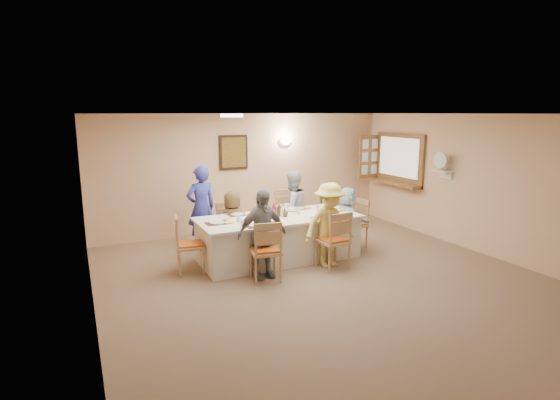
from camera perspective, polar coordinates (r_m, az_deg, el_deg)
name	(u,v)px	position (r m, az deg, el deg)	size (l,w,h in m)	color
ground	(332,285)	(6.67, 6.83, -10.90)	(7.00, 7.00, 0.00)	#866B56
room_walls	(335,184)	(6.26, 7.16, 2.04)	(7.00, 7.00, 7.00)	#DFB189
wall_picture	(234,152)	(9.22, -6.09, 6.20)	(0.62, 0.05, 0.72)	#321B11
wall_sconce	(286,141)	(9.64, 0.73, 7.68)	(0.26, 0.09, 0.18)	white
ceiling_light	(232,116)	(7.10, -6.31, 10.91)	(0.36, 0.36, 0.05)	white
serving_hatch	(399,159)	(10.08, 15.34, 5.16)	(0.06, 1.50, 1.15)	brown
hatch_sill	(394,183)	(10.07, 14.66, 2.17)	(0.30, 1.50, 0.05)	brown
shutter_door	(369,157)	(10.51, 11.56, 5.57)	(0.55, 0.04, 1.00)	brown
fan_shelf	(442,171)	(9.06, 20.46, 3.55)	(0.22, 0.36, 0.03)	white
desk_fan	(442,164)	(9.02, 20.39, 4.49)	(0.30, 0.30, 0.28)	#A5A5A8
dining_table	(279,238)	(7.61, -0.16, -4.96)	(2.79, 1.18, 0.76)	beige
chair_back_left	(231,227)	(8.09, -6.44, -3.54)	(0.43, 0.43, 0.89)	tan
chair_back_right	(289,217)	(8.52, 1.20, -2.22)	(0.50, 0.50, 1.03)	tan
chair_front_left	(265,250)	(6.65, -1.93, -6.52)	(0.46, 0.46, 0.95)	tan
chair_front_right	(333,240)	(7.18, 6.93, -5.15)	(0.47, 0.47, 0.97)	tan
chair_left_end	(190,244)	(7.09, -11.63, -5.68)	(0.45, 0.45, 0.94)	tan
chair_right_end	(353,224)	(8.34, 9.53, -3.07)	(0.44, 0.44, 0.92)	tan
diner_back_left	(233,222)	(7.95, -6.18, -2.89)	(0.62, 0.47, 1.14)	brown
diner_back_right	(292,208)	(8.37, 1.57, -1.05)	(0.77, 0.64, 1.44)	#AFB2BD
diner_front_left	(262,234)	(6.69, -2.35, -4.44)	(0.84, 0.41, 1.39)	gray
diner_front_right	(329,225)	(7.22, 6.46, -3.27)	(0.91, 0.53, 1.41)	#F7DE61
diner_right_end	(348,218)	(8.24, 8.82, -2.34)	(0.47, 1.12, 1.17)	#C9EDFF
caregiver	(201,208)	(8.21, -10.26, -1.01)	(0.63, 0.47, 1.57)	#3039A6
placemat_fl	(256,226)	(6.90, -3.20, -3.38)	(0.33, 0.24, 0.01)	#472B19
plate_fl	(256,225)	(6.90, -3.20, -3.30)	(0.22, 0.22, 0.01)	white
napkin_fl	(267,225)	(6.93, -1.66, -3.26)	(0.15, 0.15, 0.01)	yellow
placemat_fr	(321,218)	(7.42, 5.42, -2.36)	(0.33, 0.24, 0.01)	#472B19
plate_fr	(321,217)	(7.42, 5.42, -2.29)	(0.23, 0.23, 0.01)	white
napkin_fr	(332,217)	(7.47, 6.80, -2.25)	(0.14, 0.14, 0.01)	yellow
placemat_bl	(238,215)	(7.67, -5.57, -1.93)	(0.35, 0.26, 0.01)	#472B19
plate_bl	(238,214)	(7.66, -5.57, -1.85)	(0.22, 0.22, 0.01)	white
napkin_bl	(248,214)	(7.68, -4.18, -1.83)	(0.13, 0.13, 0.01)	yellow
placemat_br	(298,208)	(8.14, 2.40, -1.11)	(0.36, 0.27, 0.01)	#472B19
plate_br	(298,208)	(8.14, 2.40, -1.04)	(0.25, 0.25, 0.02)	white
napkin_br	(308,208)	(8.18, 3.68, -1.01)	(0.13, 0.13, 0.01)	yellow
placemat_le	(217,223)	(7.13, -8.21, -3.01)	(0.37, 0.27, 0.01)	#472B19
plate_le	(217,223)	(7.13, -8.21, -2.94)	(0.25, 0.25, 0.02)	white
napkin_le	(229,222)	(7.13, -6.71, -2.91)	(0.14, 0.14, 0.01)	yellow
placemat_re	(334,210)	(8.04, 7.08, -1.34)	(0.34, 0.26, 0.01)	#472B19
plate_re	(334,210)	(8.04, 7.08, -1.27)	(0.24, 0.24, 0.02)	white
napkin_re	(344,210)	(8.09, 8.35, -1.24)	(0.13, 0.13, 0.01)	yellow
teacup_a	(244,224)	(6.90, -4.77, -3.11)	(0.13, 0.13, 0.08)	white
teacup_b	(286,206)	(8.15, 0.83, -0.77)	(0.11, 0.11, 0.09)	white
bowl_a	(272,220)	(7.14, -1.09, -2.66)	(0.28, 0.28, 0.06)	white
bowl_b	(292,209)	(7.91, 1.52, -1.24)	(0.27, 0.27, 0.07)	white
condiment_ketchup	(274,210)	(7.44, -0.80, -1.30)	(0.12, 0.12, 0.26)	#B80F2E
condiment_brown	(279,209)	(7.56, -0.08, -1.25)	(0.13, 0.13, 0.22)	#5C3318
condiment_malt	(285,213)	(7.48, 0.63, -1.65)	(0.15, 0.15, 0.15)	#5C3318
drinking_glass	(270,214)	(7.48, -1.37, -1.79)	(0.07, 0.07, 0.11)	silver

